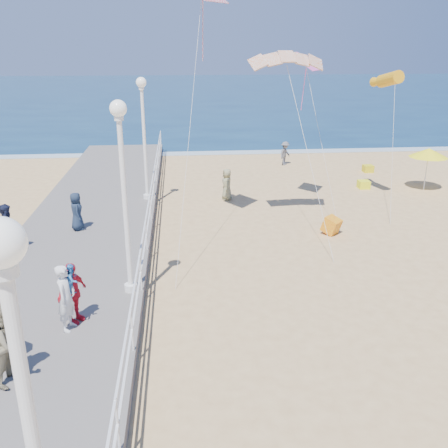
{
  "coord_description": "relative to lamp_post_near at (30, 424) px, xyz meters",
  "views": [
    {
      "loc": [
        -3.87,
        -12.92,
        7.03
      ],
      "look_at": [
        -2.5,
        2.0,
        1.6
      ],
      "focal_mm": 40.0,
      "sensor_mm": 36.0,
      "label": 1
    }
  ],
  "objects": [
    {
      "name": "ground",
      "position": [
        5.35,
        9.0,
        -3.66
      ],
      "size": [
        160.0,
        160.0,
        0.0
      ],
      "primitive_type": "plane",
      "color": "tan",
      "rests_on": "ground"
    },
    {
      "name": "lamp_post_mid",
      "position": [
        0.0,
        9.0,
        0.0
      ],
      "size": [
        0.44,
        0.44,
        5.32
      ],
      "color": "white",
      "rests_on": "boardwalk"
    },
    {
      "name": "surf_line",
      "position": [
        5.35,
        29.5,
        -3.63
      ],
      "size": [
        160.0,
        1.2,
        0.04
      ],
      "primitive_type": "cube",
      "color": "silver",
      "rests_on": "ground"
    },
    {
      "name": "box_kite",
      "position": [
        7.32,
        13.86,
        -3.36
      ],
      "size": [
        0.89,
        0.89,
        0.74
      ],
      "primitive_type": "cube",
      "rotation": [
        0.31,
        0.0,
        0.76
      ],
      "color": "#E9570D",
      "rests_on": "ground"
    },
    {
      "name": "beach_umbrella",
      "position": [
        13.89,
        19.59,
        -1.75
      ],
      "size": [
        1.9,
        1.9,
        2.14
      ],
      "color": "white",
      "rests_on": "ground"
    },
    {
      "name": "lamp_post_far",
      "position": [
        0.0,
        18.0,
        0.0
      ],
      "size": [
        0.44,
        0.44,
        5.32
      ],
      "color": "white",
      "rests_on": "boardwalk"
    },
    {
      "name": "boardwalk",
      "position": [
        -2.15,
        9.0,
        -3.46
      ],
      "size": [
        5.0,
        44.0,
        0.4
      ],
      "primitive_type": "cube",
      "color": "slate",
      "rests_on": "ground"
    },
    {
      "name": "railing",
      "position": [
        0.3,
        9.0,
        -2.41
      ],
      "size": [
        0.05,
        42.0,
        0.55
      ],
      "color": "white",
      "rests_on": "boardwalk"
    },
    {
      "name": "beach_walker_a",
      "position": [
        7.95,
        25.7,
        -2.94
      ],
      "size": [
        1.02,
        1.05,
        1.44
      ],
      "primitive_type": "imported",
      "rotation": [
        0.0,
        0.0,
        0.84
      ],
      "color": "#5B5C61",
      "rests_on": "ground"
    },
    {
      "name": "kite_parafoil",
      "position": [
        5.52,
        14.94,
        2.93
      ],
      "size": [
        2.79,
        0.94,
        0.65
      ],
      "primitive_type": null,
      "rotation": [
        0.44,
        0.0,
        0.0
      ],
      "color": "#C85317"
    },
    {
      "name": "ocean",
      "position": [
        5.35,
        74.0,
        -3.65
      ],
      "size": [
        160.0,
        90.0,
        0.05
      ],
      "primitive_type": "cube",
      "color": "#0C2B4A",
      "rests_on": "ground"
    },
    {
      "name": "kite_windsock",
      "position": [
        10.67,
        17.71,
        1.92
      ],
      "size": [
        0.95,
        2.35,
        1.01
      ],
      "primitive_type": "cylinder",
      "rotation": [
        1.36,
        0.0,
        0.17
      ],
      "color": "orange"
    },
    {
      "name": "spectator_3",
      "position": [
        -1.26,
        7.42,
        -2.46
      ],
      "size": [
        0.83,
        1.0,
        1.6
      ],
      "primitive_type": "imported",
      "rotation": [
        0.0,
        0.0,
        1.02
      ],
      "color": "red",
      "rests_on": "boardwalk"
    },
    {
      "name": "toddler_held",
      "position": [
        -1.19,
        7.24,
        -2.0
      ],
      "size": [
        0.39,
        0.46,
        0.82
      ],
      "primitive_type": "imported",
      "rotation": [
        0.0,
        0.0,
        1.35
      ],
      "color": "#388AD4",
      "rests_on": "boardwalk"
    },
    {
      "name": "beach_chair_left",
      "position": [
        10.92,
        20.15,
        -3.46
      ],
      "size": [
        0.55,
        0.55,
        0.4
      ],
      "primitive_type": "cube",
      "color": "#F6FF1A",
      "rests_on": "ground"
    },
    {
      "name": "beach_chair_right",
      "position": [
        12.4,
        23.49,
        -3.46
      ],
      "size": [
        0.55,
        0.55,
        0.4
      ],
      "primitive_type": "cube",
      "color": "yellow",
      "rests_on": "ground"
    },
    {
      "name": "spectator_1",
      "position": [
        -2.1,
        5.18,
        -2.38
      ],
      "size": [
        0.84,
        0.99,
        1.77
      ],
      "primitive_type": "imported",
      "rotation": [
        0.0,
        0.0,
        1.35
      ],
      "color": "#84795B",
      "rests_on": "boardwalk"
    },
    {
      "name": "kite_diamond_pink",
      "position": [
        6.83,
        17.47,
        2.67
      ],
      "size": [
        1.6,
        1.67,
        0.72
      ],
      "primitive_type": "cube",
      "rotation": [
        0.57,
        0.0,
        1.04
      ],
      "color": "#FC5DC9"
    },
    {
      "name": "beach_walker_c",
      "position": [
        3.7,
        18.81,
        -2.91
      ],
      "size": [
        0.56,
        0.78,
        1.5
      ],
      "primitive_type": "imported",
      "rotation": [
        0.0,
        0.0,
        -1.46
      ],
      "color": "gray",
      "rests_on": "ground"
    },
    {
      "name": "woman_holding_toddler",
      "position": [
        -1.34,
        7.09,
        -2.41
      ],
      "size": [
        0.53,
        0.7,
        1.71
      ],
      "primitive_type": "imported",
      "rotation": [
        0.0,
        0.0,
        1.35
      ],
      "color": "silver",
      "rests_on": "boardwalk"
    },
    {
      "name": "lamp_post_near",
      "position": [
        0.0,
        0.0,
        0.0
      ],
      "size": [
        0.44,
        0.44,
        5.32
      ],
      "color": "white",
      "rests_on": "boardwalk"
    },
    {
      "name": "spectator_4",
      "position": [
        -2.4,
        14.2,
        -2.54
      ],
      "size": [
        0.62,
        0.8,
        1.45
      ],
      "primitive_type": "imported",
      "rotation": [
        0.0,
        0.0,
        1.82
      ],
      "color": "#1A263A",
      "rests_on": "boardwalk"
    },
    {
      "name": "spectator_7",
      "position": [
        -4.25,
        12.22,
        -2.42
      ],
      "size": [
        0.69,
        0.86,
        1.68
      ],
      "primitive_type": "imported",
      "rotation": [
        0.0,
        0.0,
        1.5
      ],
      "color": "#1C223E",
      "rests_on": "boardwalk"
    }
  ]
}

